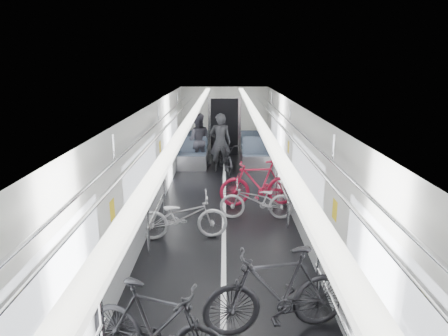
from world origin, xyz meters
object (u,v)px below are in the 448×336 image
(bike_right_near, at_px, (277,291))
(bike_left_mid, at_px, (158,326))
(person_standing, at_px, (220,143))
(bike_right_mid, at_px, (257,200))
(bike_left_far, at_px, (183,216))
(bike_right_far, at_px, (258,183))
(person_seated, at_px, (198,140))
(bike_aisle, at_px, (225,157))

(bike_right_near, bearing_deg, bike_left_mid, -77.52)
(bike_right_near, relative_size, person_standing, 1.04)
(bike_right_mid, height_order, person_standing, person_standing)
(bike_left_mid, relative_size, bike_left_far, 1.00)
(bike_left_far, xyz_separation_m, bike_right_near, (1.43, -2.69, 0.11))
(bike_left_far, height_order, bike_right_near, bike_right_near)
(bike_right_mid, bearing_deg, bike_left_mid, -17.37)
(bike_right_far, height_order, person_seated, person_seated)
(bike_left_far, xyz_separation_m, bike_right_far, (1.56, 1.76, 0.10))
(bike_right_near, xyz_separation_m, person_standing, (-0.78, 7.46, 0.33))
(bike_left_far, bearing_deg, person_standing, -13.57)
(bike_right_far, xyz_separation_m, person_seated, (-1.63, 3.58, 0.31))
(bike_left_far, relative_size, person_standing, 0.95)
(bike_left_far, bearing_deg, bike_right_near, -157.86)
(bike_right_far, distance_m, bike_aisle, 3.10)
(bike_right_near, bearing_deg, person_seated, 179.12)
(bike_right_mid, bearing_deg, bike_right_near, 0.13)
(bike_left_mid, relative_size, bike_right_mid, 1.07)
(bike_left_mid, distance_m, bike_left_far, 3.29)
(person_seated, bearing_deg, bike_aisle, 142.38)
(bike_left_mid, distance_m, bike_right_mid, 4.49)
(bike_right_far, height_order, person_standing, person_standing)
(bike_right_far, distance_m, person_seated, 3.94)
(bike_aisle, bearing_deg, bike_right_mid, -93.15)
(person_standing, distance_m, person_seated, 0.92)
(bike_left_mid, xyz_separation_m, person_seated, (-0.14, 8.63, 0.34))
(bike_right_near, bearing_deg, bike_right_mid, 167.93)
(bike_right_far, relative_size, person_seated, 1.06)
(bike_right_near, height_order, bike_right_far, bike_right_near)
(bike_right_mid, relative_size, person_standing, 0.89)
(bike_right_mid, height_order, bike_aisle, bike_aisle)
(bike_left_mid, relative_size, bike_right_near, 0.91)
(bike_aisle, bearing_deg, bike_left_far, -112.64)
(bike_right_far, distance_m, person_standing, 3.16)
(bike_left_mid, height_order, bike_aisle, bike_left_mid)
(bike_right_mid, distance_m, bike_right_far, 0.80)
(bike_right_far, relative_size, bike_aisle, 1.06)
(bike_left_mid, xyz_separation_m, bike_right_mid, (1.40, 4.26, -0.09))
(bike_left_mid, bearing_deg, bike_right_mid, 1.61)
(bike_left_far, height_order, person_seated, person_seated)
(person_standing, bearing_deg, bike_right_mid, 100.15)
(bike_right_near, bearing_deg, bike_right_far, 166.85)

